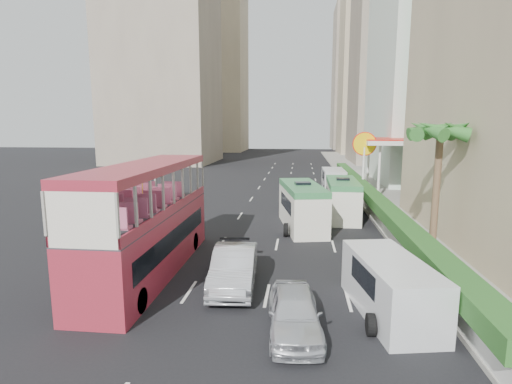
# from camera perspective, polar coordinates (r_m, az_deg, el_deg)

# --- Properties ---
(ground_plane) EXTENTS (200.00, 200.00, 0.00)m
(ground_plane) POSITION_cam_1_polar(r_m,az_deg,el_deg) (18.36, 3.36, -12.07)
(ground_plane) COLOR black
(ground_plane) RESTS_ON ground
(double_decker_bus) EXTENTS (2.50, 11.00, 5.06)m
(double_decker_bus) POSITION_cam_1_polar(r_m,az_deg,el_deg) (18.85, -15.14, -3.76)
(double_decker_bus) COLOR maroon
(double_decker_bus) RESTS_ON ground
(car_silver_lane_a) EXTENTS (2.06, 5.09, 1.64)m
(car_silver_lane_a) POSITION_cam_1_polar(r_m,az_deg,el_deg) (17.45, -3.13, -13.25)
(car_silver_lane_a) COLOR silver
(car_silver_lane_a) RESTS_ON ground
(car_silver_lane_b) EXTENTS (2.02, 4.32, 1.43)m
(car_silver_lane_b) POSITION_cam_1_polar(r_m,az_deg,el_deg) (14.00, 5.45, -19.35)
(car_silver_lane_b) COLOR silver
(car_silver_lane_b) RESTS_ON ground
(car_black) EXTENTS (2.20, 4.48, 1.25)m
(car_black) POSITION_cam_1_polar(r_m,az_deg,el_deg) (18.45, -3.40, -11.96)
(car_black) COLOR black
(car_black) RESTS_ON ground
(van_asset) EXTENTS (2.71, 4.93, 1.31)m
(van_asset) POSITION_cam_1_polar(r_m,az_deg,el_deg) (32.38, 6.63, -2.59)
(van_asset) COLOR silver
(van_asset) RESTS_ON ground
(minibus_near) EXTENTS (3.36, 6.88, 2.92)m
(minibus_near) POSITION_cam_1_polar(r_m,az_deg,el_deg) (26.56, 6.62, -2.05)
(minibus_near) COLOR silver
(minibus_near) RESTS_ON ground
(minibus_far) EXTENTS (2.19, 6.34, 2.80)m
(minibus_far) POSITION_cam_1_polar(r_m,az_deg,el_deg) (30.03, 12.21, -0.98)
(minibus_far) COLOR silver
(minibus_far) RESTS_ON ground
(panel_van_near) EXTENTS (2.93, 5.39, 2.04)m
(panel_van_near) POSITION_cam_1_polar(r_m,az_deg,el_deg) (15.48, 18.59, -12.71)
(panel_van_near) COLOR silver
(panel_van_near) RESTS_ON ground
(panel_van_far) EXTENTS (2.23, 5.45, 2.17)m
(panel_van_far) POSITION_cam_1_polar(r_m,az_deg,el_deg) (42.97, 11.01, 1.75)
(panel_van_far) COLOR silver
(panel_van_far) RESTS_ON ground
(sidewalk) EXTENTS (6.00, 120.00, 0.18)m
(sidewalk) POSITION_cam_1_polar(r_m,az_deg,el_deg) (43.36, 17.09, 0.24)
(sidewalk) COLOR #99968C
(sidewalk) RESTS_ON ground
(kerb_wall) EXTENTS (0.30, 44.00, 1.00)m
(kerb_wall) POSITION_cam_1_polar(r_m,az_deg,el_deg) (32.10, 15.83, -1.76)
(kerb_wall) COLOR silver
(kerb_wall) RESTS_ON sidewalk
(hedge) EXTENTS (1.10, 44.00, 0.70)m
(hedge) POSITION_cam_1_polar(r_m,az_deg,el_deg) (31.95, 15.90, -0.27)
(hedge) COLOR #2D6626
(hedge) RESTS_ON kerb_wall
(palm_tree) EXTENTS (0.36, 0.36, 6.40)m
(palm_tree) POSITION_cam_1_polar(r_m,az_deg,el_deg) (22.44, 24.33, 0.02)
(palm_tree) COLOR brown
(palm_tree) RESTS_ON sidewalk
(shell_station) EXTENTS (6.50, 8.00, 5.50)m
(shell_station) POSITION_cam_1_polar(r_m,az_deg,el_deg) (41.29, 19.14, 3.42)
(shell_station) COLOR silver
(shell_station) RESTS_ON ground
(tower_mid) EXTENTS (16.00, 16.00, 50.00)m
(tower_mid) POSITION_cam_1_polar(r_m,az_deg,el_deg) (79.14, 20.22, 22.27)
(tower_mid) COLOR gray
(tower_mid) RESTS_ON ground
(tower_far_a) EXTENTS (14.00, 14.00, 44.00)m
(tower_far_a) POSITION_cam_1_polar(r_m,az_deg,el_deg) (101.53, 16.19, 17.77)
(tower_far_a) COLOR #C1AE8A
(tower_far_a) RESTS_ON ground
(tower_far_b) EXTENTS (14.00, 14.00, 40.00)m
(tower_far_b) POSITION_cam_1_polar(r_m,az_deg,el_deg) (122.85, 14.36, 15.40)
(tower_far_b) COLOR gray
(tower_far_b) RESTS_ON ground
(tower_left_a) EXTENTS (18.00, 18.00, 52.00)m
(tower_left_a) POSITION_cam_1_polar(r_m,az_deg,el_deg) (78.61, -13.44, 23.42)
(tower_left_a) COLOR gray
(tower_left_a) RESTS_ON ground
(tower_left_b) EXTENTS (16.00, 16.00, 46.00)m
(tower_left_b) POSITION_cam_1_polar(r_m,az_deg,el_deg) (110.67, -5.96, 17.89)
(tower_left_b) COLOR #C1AE8A
(tower_left_b) RESTS_ON ground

